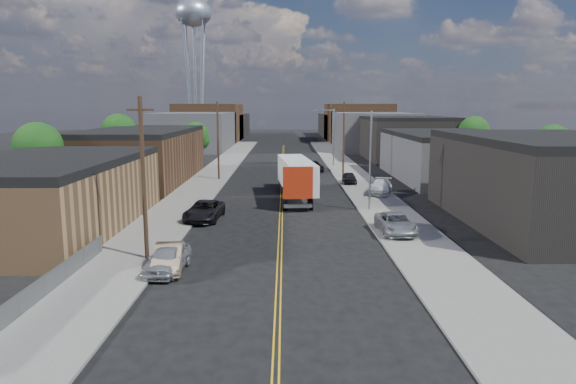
{
  "coord_description": "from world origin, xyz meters",
  "views": [
    {
      "loc": [
        0.34,
        -20.68,
        9.41
      ],
      "look_at": [
        0.59,
        20.56,
        2.5
      ],
      "focal_mm": 32.0,
      "sensor_mm": 36.0,
      "label": 1
    }
  ],
  "objects_px": {
    "car_left_b": "(169,258)",
    "car_right_lot_a": "(396,223)",
    "car_left_a": "(167,259)",
    "car_ahead_truck": "(313,166)",
    "water_tower": "(193,18)",
    "car_right_lot_c": "(349,178)",
    "semi_truck": "(296,175)",
    "car_left_c": "(204,211)",
    "car_right_lot_b": "(381,187)"
  },
  "relations": [
    {
      "from": "water_tower",
      "to": "car_left_b",
      "type": "height_order",
      "value": "water_tower"
    },
    {
      "from": "semi_truck",
      "to": "car_right_lot_c",
      "type": "distance_m",
      "value": 11.26
    },
    {
      "from": "water_tower",
      "to": "car_right_lot_b",
      "type": "distance_m",
      "value": 88.36
    },
    {
      "from": "car_right_lot_b",
      "to": "car_ahead_truck",
      "type": "xyz_separation_m",
      "value": [
        -6.1,
        20.4,
        -0.15
      ]
    },
    {
      "from": "car_left_a",
      "to": "car_left_b",
      "type": "distance_m",
      "value": 0.35
    },
    {
      "from": "car_left_a",
      "to": "car_ahead_truck",
      "type": "relative_size",
      "value": 0.86
    },
    {
      "from": "car_left_c",
      "to": "car_right_lot_b",
      "type": "bearing_deg",
      "value": 39.71
    },
    {
      "from": "water_tower",
      "to": "car_right_lot_a",
      "type": "distance_m",
      "value": 102.99
    },
    {
      "from": "car_right_lot_c",
      "to": "car_right_lot_a",
      "type": "bearing_deg",
      "value": -89.43
    },
    {
      "from": "car_ahead_truck",
      "to": "car_right_lot_c",
      "type": "bearing_deg",
      "value": -80.69
    },
    {
      "from": "water_tower",
      "to": "car_right_lot_a",
      "type": "height_order",
      "value": "water_tower"
    },
    {
      "from": "water_tower",
      "to": "car_left_a",
      "type": "height_order",
      "value": "water_tower"
    },
    {
      "from": "car_left_b",
      "to": "car_ahead_truck",
      "type": "height_order",
      "value": "car_left_b"
    },
    {
      "from": "car_left_b",
      "to": "car_ahead_truck",
      "type": "bearing_deg",
      "value": 69.66
    },
    {
      "from": "car_left_b",
      "to": "car_right_lot_a",
      "type": "relative_size",
      "value": 0.87
    },
    {
      "from": "water_tower",
      "to": "car_ahead_truck",
      "type": "distance_m",
      "value": 68.91
    },
    {
      "from": "car_left_b",
      "to": "car_left_a",
      "type": "bearing_deg",
      "value": -96.97
    },
    {
      "from": "car_left_c",
      "to": "car_ahead_truck",
      "type": "relative_size",
      "value": 1.08
    },
    {
      "from": "car_left_c",
      "to": "car_right_lot_c",
      "type": "distance_m",
      "value": 24.66
    },
    {
      "from": "car_right_lot_a",
      "to": "car_ahead_truck",
      "type": "xyz_separation_m",
      "value": [
        -4.04,
        37.6,
        -0.13
      ]
    },
    {
      "from": "car_left_a",
      "to": "car_ahead_truck",
      "type": "distance_m",
      "value": 47.47
    },
    {
      "from": "semi_truck",
      "to": "car_right_lot_a",
      "type": "bearing_deg",
      "value": -72.06
    },
    {
      "from": "semi_truck",
      "to": "car_right_lot_b",
      "type": "xyz_separation_m",
      "value": [
        9.1,
        1.22,
        -1.45
      ]
    },
    {
      "from": "car_right_lot_b",
      "to": "car_ahead_truck",
      "type": "height_order",
      "value": "car_right_lot_b"
    },
    {
      "from": "car_left_c",
      "to": "car_right_lot_b",
      "type": "distance_m",
      "value": 20.91
    },
    {
      "from": "semi_truck",
      "to": "car_left_a",
      "type": "xyz_separation_m",
      "value": [
        -7.9,
        -24.58,
        -1.56
      ]
    },
    {
      "from": "car_left_b",
      "to": "water_tower",
      "type": "bearing_deg",
      "value": 91.72
    },
    {
      "from": "water_tower",
      "to": "car_right_lot_c",
      "type": "bearing_deg",
      "value": -66.32
    },
    {
      "from": "water_tower",
      "to": "car_right_lot_c",
      "type": "height_order",
      "value": "water_tower"
    },
    {
      "from": "car_ahead_truck",
      "to": "car_right_lot_b",
      "type": "bearing_deg",
      "value": -80.28
    },
    {
      "from": "semi_truck",
      "to": "car_left_c",
      "type": "height_order",
      "value": "semi_truck"
    },
    {
      "from": "car_left_a",
      "to": "car_right_lot_a",
      "type": "xyz_separation_m",
      "value": [
        14.94,
        8.61,
        0.09
      ]
    },
    {
      "from": "car_left_c",
      "to": "semi_truck",
      "type": "bearing_deg",
      "value": 58.32
    },
    {
      "from": "car_right_lot_b",
      "to": "water_tower",
      "type": "bearing_deg",
      "value": 130.13
    },
    {
      "from": "car_left_b",
      "to": "car_right_lot_b",
      "type": "height_order",
      "value": "car_right_lot_b"
    },
    {
      "from": "car_left_a",
      "to": "car_right_lot_c",
      "type": "relative_size",
      "value": 1.2
    },
    {
      "from": "car_left_c",
      "to": "car_left_a",
      "type": "bearing_deg",
      "value": -85.87
    },
    {
      "from": "car_left_b",
      "to": "car_left_c",
      "type": "bearing_deg",
      "value": 83.03
    },
    {
      "from": "car_right_lot_a",
      "to": "car_right_lot_b",
      "type": "distance_m",
      "value": 17.32
    },
    {
      "from": "car_right_lot_a",
      "to": "car_right_lot_b",
      "type": "bearing_deg",
      "value": 82.01
    },
    {
      "from": "car_left_c",
      "to": "car_ahead_truck",
      "type": "xyz_separation_m",
      "value": [
        10.9,
        32.57,
        -0.06
      ]
    },
    {
      "from": "water_tower",
      "to": "car_left_c",
      "type": "height_order",
      "value": "water_tower"
    },
    {
      "from": "semi_truck",
      "to": "car_left_c",
      "type": "distance_m",
      "value": 13.59
    },
    {
      "from": "car_left_a",
      "to": "car_left_b",
      "type": "bearing_deg",
      "value": 96.0
    },
    {
      "from": "semi_truck",
      "to": "car_left_a",
      "type": "relative_size",
      "value": 3.46
    },
    {
      "from": "car_right_lot_a",
      "to": "water_tower",
      "type": "bearing_deg",
      "value": 106.9
    },
    {
      "from": "car_right_lot_a",
      "to": "car_ahead_truck",
      "type": "bearing_deg",
      "value": 94.99
    },
    {
      "from": "car_left_b",
      "to": "car_right_lot_a",
      "type": "bearing_deg",
      "value": 21.95
    },
    {
      "from": "car_right_lot_b",
      "to": "car_right_lot_c",
      "type": "height_order",
      "value": "car_right_lot_b"
    },
    {
      "from": "water_tower",
      "to": "car_ahead_truck",
      "type": "relative_size",
      "value": 6.91
    }
  ]
}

